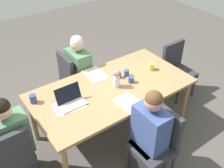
{
  "coord_description": "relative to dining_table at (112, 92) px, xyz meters",
  "views": [
    {
      "loc": [
        1.56,
        2.16,
        2.75
      ],
      "look_at": [
        0.0,
        0.0,
        0.81
      ],
      "focal_mm": 41.51,
      "sensor_mm": 36.0,
      "label": 1
    }
  ],
  "objects": [
    {
      "name": "person_near_left_near",
      "position": [
        0.05,
        -0.78,
        -0.16
      ],
      "size": [
        0.36,
        0.4,
        1.19
      ],
      "color": "#2D2D33",
      "rests_on": "ground_plane"
    },
    {
      "name": "placemat_head_right_left_far",
      "position": [
        0.63,
        0.0,
        0.07
      ],
      "size": [
        0.38,
        0.29,
        0.0
      ],
      "primitive_type": "cube",
      "rotation": [
        0.0,
        0.0,
        3.06
      ],
      "color": "beige",
      "rests_on": "dining_table"
    },
    {
      "name": "coffee_mug_near_right",
      "position": [
        0.93,
        -0.3,
        0.13
      ],
      "size": [
        0.08,
        0.08,
        0.11
      ],
      "primitive_type": "cylinder",
      "color": "#33477A",
      "rests_on": "dining_table"
    },
    {
      "name": "chair_head_left_right_near",
      "position": [
        -1.37,
        -0.11,
        -0.19
      ],
      "size": [
        0.44,
        0.44,
        0.9
      ],
      "color": "#2D2D33",
      "rests_on": "ground_plane"
    },
    {
      "name": "chair_head_right_left_far",
      "position": [
        1.39,
        0.08,
        -0.19
      ],
      "size": [
        0.44,
        0.44,
        0.9
      ],
      "color": "#2D2D33",
      "rests_on": "ground_plane"
    },
    {
      "name": "placemat_near_left_near",
      "position": [
        0.02,
        -0.38,
        0.07
      ],
      "size": [
        0.28,
        0.37,
        0.0
      ],
      "primitive_type": "cube",
      "rotation": [
        0.0,
        0.0,
        1.52
      ],
      "color": "beige",
      "rests_on": "dining_table"
    },
    {
      "name": "person_head_right_left_far",
      "position": [
        1.33,
        0.01,
        -0.16
      ],
      "size": [
        0.4,
        0.36,
        1.19
      ],
      "color": "#2D2D33",
      "rests_on": "ground_plane"
    },
    {
      "name": "dining_table",
      "position": [
        0.0,
        0.0,
        0.0
      ],
      "size": [
        2.07,
        1.08,
        0.76
      ],
      "color": "#9E754C",
      "rests_on": "ground_plane"
    },
    {
      "name": "chair_far_left_mid",
      "position": [
        -0.03,
        0.84,
        -0.19
      ],
      "size": [
        0.44,
        0.44,
        0.9
      ],
      "color": "#2D2D33",
      "rests_on": "ground_plane"
    },
    {
      "name": "coffee_mug_near_left",
      "position": [
        -0.27,
        0.05,
        0.11
      ],
      "size": [
        0.08,
        0.08,
        0.08
      ],
      "primitive_type": "cylinder",
      "color": "#33477A",
      "rests_on": "dining_table"
    },
    {
      "name": "chair_near_left_near",
      "position": [
        0.12,
        -0.84,
        -0.19
      ],
      "size": [
        0.44,
        0.44,
        0.9
      ],
      "color": "#2D2D33",
      "rests_on": "ground_plane"
    },
    {
      "name": "coffee_mug_centre_right",
      "position": [
        -0.32,
        -0.1,
        0.11
      ],
      "size": [
        0.07,
        0.07,
        0.09
      ],
      "primitive_type": "cylinder",
      "color": "#33477A",
      "rests_on": "dining_table"
    },
    {
      "name": "coffee_mug_far_left",
      "position": [
        -0.69,
        -0.02,
        0.12
      ],
      "size": [
        0.08,
        0.08,
        0.1
      ],
      "primitive_type": "cylinder",
      "color": "#DBC64C",
      "rests_on": "dining_table"
    },
    {
      "name": "placemat_far_left_mid",
      "position": [
        0.02,
        0.38,
        0.07
      ],
      "size": [
        0.29,
        0.38,
        0.0
      ],
      "primitive_type": "cube",
      "rotation": [
        0.0,
        0.0,
        -1.49
      ],
      "color": "beige",
      "rests_on": "dining_table"
    },
    {
      "name": "coffee_mug_centre_left",
      "position": [
        -0.2,
        -0.13,
        0.11
      ],
      "size": [
        0.08,
        0.08,
        0.08
      ],
      "primitive_type": "cylinder",
      "color": "#33477A",
      "rests_on": "dining_table"
    },
    {
      "name": "ground_plane",
      "position": [
        0.0,
        0.0,
        -0.69
      ],
      "size": [
        10.0,
        10.0,
        0.0
      ],
      "primitive_type": "plane",
      "color": "#4C4742"
    },
    {
      "name": "person_far_left_mid",
      "position": [
        0.05,
        0.78,
        -0.16
      ],
      "size": [
        0.36,
        0.4,
        1.19
      ],
      "color": "#2D2D33",
      "rests_on": "ground_plane"
    },
    {
      "name": "laptop_head_right_left_far",
      "position": [
        0.58,
        -0.02,
        0.12
      ],
      "size": [
        0.32,
        0.22,
        0.21
      ],
      "color": "silver",
      "rests_on": "dining_table"
    },
    {
      "name": "flower_vase",
      "position": [
        -0.06,
        0.02,
        0.2
      ],
      "size": [
        0.1,
        0.1,
        0.24
      ],
      "color": "silver",
      "rests_on": "dining_table"
    }
  ]
}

